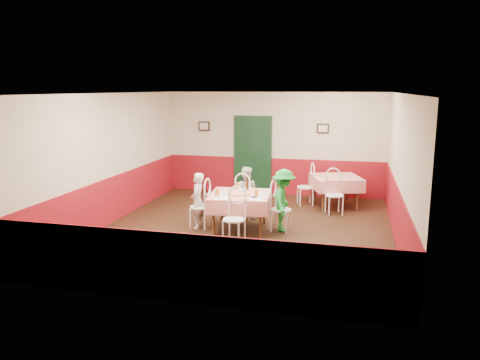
% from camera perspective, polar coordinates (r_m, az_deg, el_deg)
% --- Properties ---
extents(floor, '(7.00, 7.00, 0.00)m').
position_cam_1_polar(floor, '(9.80, 0.68, -6.08)').
color(floor, black).
rests_on(floor, ground).
extents(ceiling, '(7.00, 7.00, 0.00)m').
position_cam_1_polar(ceiling, '(9.36, 0.72, 10.52)').
color(ceiling, white).
rests_on(ceiling, back_wall).
extents(back_wall, '(6.00, 0.10, 2.80)m').
position_cam_1_polar(back_wall, '(12.88, 4.22, 4.43)').
color(back_wall, beige).
rests_on(back_wall, ground).
extents(front_wall, '(6.00, 0.10, 2.80)m').
position_cam_1_polar(front_wall, '(6.19, -6.65, -3.00)').
color(front_wall, beige).
rests_on(front_wall, ground).
extents(left_wall, '(0.10, 7.00, 2.80)m').
position_cam_1_polar(left_wall, '(10.56, -15.39, 2.57)').
color(left_wall, beige).
rests_on(left_wall, ground).
extents(right_wall, '(0.10, 7.00, 2.80)m').
position_cam_1_polar(right_wall, '(9.28, 19.05, 1.22)').
color(right_wall, beige).
rests_on(right_wall, ground).
extents(wainscot_back, '(6.00, 0.03, 1.00)m').
position_cam_1_polar(wainscot_back, '(13.00, 4.16, 0.48)').
color(wainscot_back, maroon).
rests_on(wainscot_back, ground).
extents(wainscot_front, '(6.00, 0.03, 1.00)m').
position_cam_1_polar(wainscot_front, '(6.48, -6.42, -10.71)').
color(wainscot_front, maroon).
rests_on(wainscot_front, ground).
extents(wainscot_left, '(0.03, 7.00, 1.00)m').
position_cam_1_polar(wainscot_left, '(10.72, -15.07, -2.20)').
color(wainscot_left, maroon).
rests_on(wainscot_left, ground).
extents(wainscot_right, '(0.03, 7.00, 1.00)m').
position_cam_1_polar(wainscot_right, '(9.47, 18.61, -4.15)').
color(wainscot_right, maroon).
rests_on(wainscot_right, ground).
extents(door, '(0.96, 0.06, 2.10)m').
position_cam_1_polar(door, '(12.99, 1.55, 2.95)').
color(door, black).
rests_on(door, ground).
extents(picture_left, '(0.32, 0.03, 0.26)m').
position_cam_1_polar(picture_left, '(13.26, -4.39, 6.57)').
color(picture_left, black).
rests_on(picture_left, back_wall).
extents(picture_right, '(0.32, 0.03, 0.26)m').
position_cam_1_polar(picture_right, '(12.64, 10.07, 6.21)').
color(picture_right, black).
rests_on(picture_right, back_wall).
extents(thermostat, '(0.10, 0.03, 0.10)m').
position_cam_1_polar(thermostat, '(13.27, -3.96, 5.06)').
color(thermostat, white).
rests_on(thermostat, back_wall).
extents(main_table, '(1.34, 1.34, 0.77)m').
position_cam_1_polar(main_table, '(9.74, -0.00, -3.90)').
color(main_table, red).
rests_on(main_table, ground).
extents(second_table, '(1.42, 1.42, 0.77)m').
position_cam_1_polar(second_table, '(11.85, 11.58, -1.39)').
color(second_table, red).
rests_on(second_table, ground).
extents(chair_left, '(0.44, 0.44, 0.90)m').
position_cam_1_polar(chair_left, '(9.86, -4.91, -3.29)').
color(chair_left, white).
rests_on(chair_left, ground).
extents(chair_right, '(0.48, 0.48, 0.90)m').
position_cam_1_polar(chair_right, '(9.64, 5.02, -3.63)').
color(chair_right, white).
rests_on(chair_right, ground).
extents(chair_far, '(0.47, 0.47, 0.90)m').
position_cam_1_polar(chair_far, '(10.53, 0.63, -2.31)').
color(chair_far, white).
rests_on(chair_far, ground).
extents(chair_near, '(0.47, 0.47, 0.90)m').
position_cam_1_polar(chair_near, '(8.91, -0.75, -4.84)').
color(chair_near, white).
rests_on(chair_near, ground).
extents(chair_second_a, '(0.53, 0.53, 0.90)m').
position_cam_1_polar(chair_second_a, '(11.88, 7.98, -0.87)').
color(chair_second_a, white).
rests_on(chair_second_a, ground).
extents(chair_second_b, '(0.53, 0.53, 0.90)m').
position_cam_1_polar(chair_second_b, '(11.10, 11.43, -1.83)').
color(chair_second_b, white).
rests_on(chair_second_b, ground).
extents(pizza, '(0.48, 0.48, 0.03)m').
position_cam_1_polar(pizza, '(9.59, -0.11, -1.67)').
color(pizza, '#B74723').
rests_on(pizza, main_table).
extents(plate_left, '(0.27, 0.27, 0.01)m').
position_cam_1_polar(plate_left, '(9.74, -2.58, -1.53)').
color(plate_left, white).
rests_on(plate_left, main_table).
extents(plate_right, '(0.27, 0.27, 0.01)m').
position_cam_1_polar(plate_right, '(9.57, 2.63, -1.76)').
color(plate_right, white).
rests_on(plate_right, main_table).
extents(plate_far, '(0.27, 0.27, 0.01)m').
position_cam_1_polar(plate_far, '(10.05, 0.38, -1.12)').
color(plate_far, white).
rests_on(plate_far, main_table).
extents(glass_a, '(0.09, 0.09, 0.15)m').
position_cam_1_polar(glass_a, '(9.43, -2.79, -1.53)').
color(glass_a, '#BF7219').
rests_on(glass_a, main_table).
extents(glass_b, '(0.08, 0.08, 0.13)m').
position_cam_1_polar(glass_b, '(9.39, 2.00, -1.64)').
color(glass_b, '#BF7219').
rests_on(glass_b, main_table).
extents(glass_c, '(0.09, 0.09, 0.15)m').
position_cam_1_polar(glass_c, '(10.04, -0.37, -0.74)').
color(glass_c, '#BF7219').
rests_on(glass_c, main_table).
extents(beer_bottle, '(0.07, 0.07, 0.24)m').
position_cam_1_polar(beer_bottle, '(9.97, 0.87, -0.56)').
color(beer_bottle, '#381C0A').
rests_on(beer_bottle, main_table).
extents(shaker_a, '(0.04, 0.04, 0.09)m').
position_cam_1_polar(shaker_a, '(9.31, -2.91, -1.89)').
color(shaker_a, silver).
rests_on(shaker_a, main_table).
extents(shaker_b, '(0.04, 0.04, 0.09)m').
position_cam_1_polar(shaker_b, '(9.22, -2.65, -2.01)').
color(shaker_b, silver).
rests_on(shaker_b, main_table).
extents(shaker_c, '(0.04, 0.04, 0.09)m').
position_cam_1_polar(shaker_c, '(9.35, -3.03, -1.83)').
color(shaker_c, '#B23319').
rests_on(shaker_c, main_table).
extents(menu_left, '(0.39, 0.46, 0.00)m').
position_cam_1_polar(menu_left, '(9.32, -2.43, -2.14)').
color(menu_left, white).
rests_on(menu_left, main_table).
extents(menu_right, '(0.34, 0.43, 0.00)m').
position_cam_1_polar(menu_right, '(9.25, 2.16, -2.25)').
color(menu_right, white).
rests_on(menu_right, main_table).
extents(wallet, '(0.12, 0.10, 0.02)m').
position_cam_1_polar(wallet, '(9.31, 1.74, -2.09)').
color(wallet, black).
rests_on(wallet, main_table).
extents(diner_left, '(0.33, 0.46, 1.17)m').
position_cam_1_polar(diner_left, '(9.84, -5.20, -2.51)').
color(diner_left, gray).
rests_on(diner_left, ground).
extents(diner_far, '(0.57, 0.45, 1.18)m').
position_cam_1_polar(diner_far, '(10.55, 0.67, -1.52)').
color(diner_far, gray).
rests_on(diner_far, ground).
extents(diner_right, '(0.54, 0.87, 1.29)m').
position_cam_1_polar(diner_right, '(9.59, 5.34, -2.51)').
color(diner_right, gray).
rests_on(diner_right, ground).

